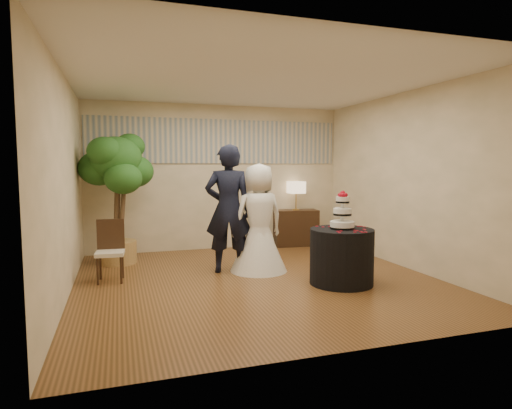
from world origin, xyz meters
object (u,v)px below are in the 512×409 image
object	(u,v)px
console	(296,228)
cake_table	(342,256)
groom	(228,209)
ficus_tree	(117,197)
side_chair	(110,251)
table_lamp	(296,196)
bride	(259,218)
wedding_cake	(342,210)

from	to	relation	value
console	cake_table	bearing A→B (deg)	-93.80
groom	ficus_tree	size ratio (longest dim) A/B	0.88
cake_table	ficus_tree	xyz separation A→B (m)	(-2.94, 2.24, 0.73)
ficus_tree	side_chair	xyz separation A→B (m)	(-0.11, -1.14, -0.68)
ficus_tree	side_chair	size ratio (longest dim) A/B	2.56
cake_table	table_lamp	distance (m)	2.93
groom	side_chair	xyz separation A→B (m)	(-1.73, -0.03, -0.54)
bride	side_chair	bearing A→B (deg)	-9.78
groom	table_lamp	bearing A→B (deg)	-121.68
console	ficus_tree	world-z (taller)	ficus_tree
bride	wedding_cake	bearing A→B (deg)	121.21
groom	wedding_cake	size ratio (longest dim) A/B	3.70
wedding_cake	side_chair	size ratio (longest dim) A/B	0.61
console	bride	bearing A→B (deg)	-121.39
wedding_cake	ficus_tree	distance (m)	3.70
bride	side_chair	distance (m)	2.22
table_lamp	wedding_cake	bearing A→B (deg)	-100.41
wedding_cake	side_chair	xyz separation A→B (m)	(-3.05, 1.10, -0.60)
groom	side_chair	bearing A→B (deg)	16.76
console	table_lamp	xyz separation A→B (m)	(0.00, 0.00, 0.66)
cake_table	bride	bearing A→B (deg)	129.59
cake_table	table_lamp	bearing A→B (deg)	79.59
bride	table_lamp	xyz separation A→B (m)	(1.38, 1.77, 0.19)
console	ficus_tree	xyz separation A→B (m)	(-3.46, -0.57, 0.75)
console	wedding_cake	bearing A→B (deg)	-93.80
bride	ficus_tree	distance (m)	2.41
groom	wedding_cake	world-z (taller)	groom
bride	ficus_tree	size ratio (longest dim) A/B	0.75
bride	groom	bearing A→B (deg)	-18.51
ficus_tree	wedding_cake	bearing A→B (deg)	-37.32
side_chair	bride	bearing A→B (deg)	3.11
groom	side_chair	distance (m)	1.81
groom	ficus_tree	bearing A→B (deg)	-18.77
groom	bride	bearing A→B (deg)	-174.32
cake_table	side_chair	bearing A→B (deg)	160.18
wedding_cake	groom	bearing A→B (deg)	139.57
groom	table_lamp	world-z (taller)	groom
cake_table	console	size ratio (longest dim) A/B	0.99
bride	cake_table	bearing A→B (deg)	121.21
bride	console	world-z (taller)	bride
wedding_cake	console	distance (m)	2.94
groom	table_lamp	size ratio (longest dim) A/B	3.37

